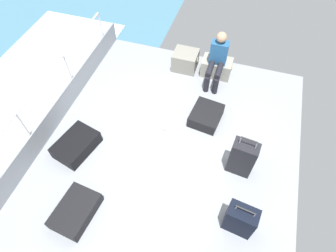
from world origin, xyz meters
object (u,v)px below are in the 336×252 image
object	(u,v)px
suitcase_0	(76,145)
suitcase_3	(206,116)
cargo_crate_0	(185,60)
suitcase_2	(76,211)
cargo_crate_1	(216,67)
suitcase_1	(242,158)
paper_cup	(164,128)
passenger_seated	(217,59)
suitcase_5	(240,220)

from	to	relation	value
suitcase_0	suitcase_3	size ratio (longest dim) A/B	1.25
cargo_crate_0	suitcase_2	size ratio (longest dim) A/B	0.70
cargo_crate_1	suitcase_0	distance (m)	3.24
suitcase_2	suitcase_1	bearing A→B (deg)	34.06
suitcase_1	suitcase_0	bearing A→B (deg)	-170.82
cargo_crate_1	suitcase_3	size ratio (longest dim) A/B	0.96
suitcase_1	paper_cup	distance (m)	1.52
suitcase_1	suitcase_3	bearing A→B (deg)	130.97
cargo_crate_0	suitcase_1	xyz separation A→B (m)	(1.51, -2.16, 0.16)
cargo_crate_0	suitcase_0	world-z (taller)	cargo_crate_0
passenger_seated	suitcase_2	xyz separation A→B (m)	(-1.38, -3.48, -0.45)
cargo_crate_1	passenger_seated	world-z (taller)	passenger_seated
paper_cup	suitcase_5	bearing A→B (deg)	-40.98
cargo_crate_0	cargo_crate_1	world-z (taller)	cargo_crate_0
passenger_seated	suitcase_2	distance (m)	3.77
cargo_crate_0	suitcase_3	world-z (taller)	cargo_crate_0
passenger_seated	suitcase_3	world-z (taller)	passenger_seated
suitcase_0	cargo_crate_1	bearing A→B (deg)	53.63
suitcase_2	suitcase_0	bearing A→B (deg)	117.51
suitcase_2	paper_cup	xyz separation A→B (m)	(0.78, 1.89, -0.05)
cargo_crate_0	suitcase_3	xyz separation A→B (m)	(0.76, -1.29, -0.09)
suitcase_2	suitcase_5	world-z (taller)	suitcase_5
cargo_crate_1	suitcase_5	xyz separation A→B (m)	(0.96, -3.12, 0.10)
suitcase_3	suitcase_1	bearing A→B (deg)	-49.03
cargo_crate_1	cargo_crate_0	bearing A→B (deg)	-179.66
cargo_crate_0	suitcase_5	size ratio (longest dim) A/B	0.82
suitcase_0	suitcase_2	xyz separation A→B (m)	(0.55, -1.05, -0.02)
suitcase_0	suitcase_5	size ratio (longest dim) A/B	1.28
suitcase_2	cargo_crate_0	bearing A→B (deg)	79.25
suitcase_3	paper_cup	world-z (taller)	suitcase_3
passenger_seated	suitcase_1	distance (m)	2.16
passenger_seated	paper_cup	xyz separation A→B (m)	(-0.60, -1.58, -0.51)
cargo_crate_1	passenger_seated	xyz separation A→B (m)	(0.00, -0.18, 0.37)
suitcase_0	suitcase_1	bearing A→B (deg)	9.18
suitcase_2	paper_cup	bearing A→B (deg)	67.68
paper_cup	cargo_crate_0	bearing A→B (deg)	92.70
passenger_seated	paper_cup	bearing A→B (deg)	-110.72
suitcase_0	suitcase_1	xyz separation A→B (m)	(2.75, 0.44, 0.24)
suitcase_3	suitcase_5	bearing A→B (deg)	-64.11
cargo_crate_0	suitcase_1	distance (m)	2.64
cargo_crate_0	cargo_crate_1	xyz separation A→B (m)	(0.68, 0.00, -0.02)
passenger_seated	suitcase_5	distance (m)	3.11
passenger_seated	suitcase_1	world-z (taller)	passenger_seated
cargo_crate_1	suitcase_3	xyz separation A→B (m)	(0.08, -1.29, -0.07)
suitcase_1	paper_cup	size ratio (longest dim) A/B	8.85
cargo_crate_0	suitcase_3	size ratio (longest dim) A/B	0.80
cargo_crate_1	suitcase_3	bearing A→B (deg)	-86.65
paper_cup	suitcase_2	bearing A→B (deg)	-112.32
suitcase_1	suitcase_2	bearing A→B (deg)	-145.94
suitcase_3	paper_cup	size ratio (longest dim) A/B	6.79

